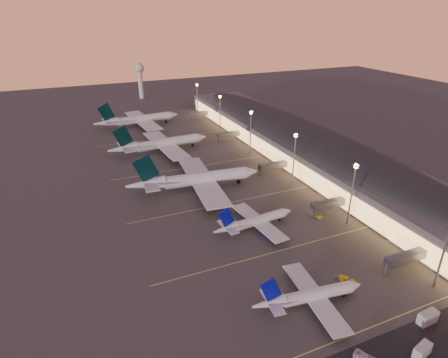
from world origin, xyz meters
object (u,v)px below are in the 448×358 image
(airliner_narrow_south, at_px, (309,296))
(airliner_wide_near, at_px, (195,179))
(radar_tower, at_px, (140,75))
(baggage_tug_d, at_px, (342,278))
(airliner_wide_mid, at_px, (160,144))
(airliner_wide_far, at_px, (138,120))
(catering_truck_b, at_px, (429,317))
(catering_truck_a, at_px, (423,350))
(airliner_narrow_north, at_px, (254,221))
(baggage_tug_b, at_px, (350,284))
(baggage_tug_a, at_px, (345,289))
(baggage_tug_c, at_px, (318,217))

(airliner_narrow_south, bearing_deg, airliner_wide_near, 100.08)
(radar_tower, bearing_deg, baggage_tug_d, -89.62)
(airliner_wide_mid, distance_m, airliner_wide_far, 58.09)
(airliner_wide_mid, bearing_deg, airliner_wide_near, -92.44)
(catering_truck_b, height_order, baggage_tug_d, catering_truck_b)
(airliner_wide_mid, xyz_separation_m, catering_truck_a, (22.71, -166.60, -3.44))
(airliner_narrow_north, relative_size, baggage_tug_b, 7.97)
(baggage_tug_b, bearing_deg, catering_truck_b, -76.18)
(airliner_narrow_south, xyz_separation_m, airliner_narrow_north, (4.77, 42.68, 0.08))
(airliner_wide_far, xyz_separation_m, baggage_tug_d, (24.41, -193.97, -4.53))
(radar_tower, xyz_separation_m, catering_truck_b, (11.80, -309.68, -20.22))
(airliner_wide_far, relative_size, catering_truck_b, 9.62)
(radar_tower, bearing_deg, airliner_wide_far, -103.74)
(radar_tower, height_order, catering_truck_b, radar_tower)
(airliner_narrow_north, bearing_deg, airliner_narrow_south, -101.73)
(airliner_wide_mid, relative_size, baggage_tug_a, 13.34)
(catering_truck_b, bearing_deg, baggage_tug_d, 109.87)
(airliner_narrow_north, bearing_deg, baggage_tug_d, -78.23)
(baggage_tug_a, relative_size, baggage_tug_d, 1.15)
(airliner_narrow_south, xyz_separation_m, airliner_wide_near, (-4.67, 84.66, 2.03))
(airliner_wide_near, distance_m, catering_truck_b, 107.90)
(baggage_tug_a, distance_m, catering_truck_b, 22.65)
(baggage_tug_b, bearing_deg, airliner_narrow_north, 95.49)
(airliner_narrow_south, xyz_separation_m, catering_truck_a, (15.83, -25.79, -1.63))
(airliner_narrow_south, height_order, baggage_tug_b, airliner_narrow_south)
(airliner_wide_mid, height_order, baggage_tug_b, airliner_wide_mid)
(catering_truck_b, bearing_deg, baggage_tug_a, 120.34)
(airliner_narrow_south, xyz_separation_m, airliner_wide_mid, (-6.88, 140.80, 1.80))
(radar_tower, bearing_deg, catering_truck_b, -87.82)
(catering_truck_a, bearing_deg, baggage_tug_c, 61.83)
(baggage_tug_a, height_order, baggage_tug_c, baggage_tug_a)
(airliner_narrow_north, height_order, radar_tower, radar_tower)
(airliner_narrow_south, bearing_deg, baggage_tug_b, 12.47)
(airliner_wide_near, bearing_deg, radar_tower, 90.18)
(airliner_narrow_south, distance_m, airliner_wide_mid, 140.98)
(baggage_tug_a, bearing_deg, airliner_wide_mid, 122.42)
(airliner_wide_near, height_order, catering_truck_b, airliner_wide_near)
(radar_tower, bearing_deg, baggage_tug_a, -90.12)
(airliner_wide_near, xyz_separation_m, airliner_wide_far, (-3.33, 114.22, -0.13))
(baggage_tug_a, relative_size, catering_truck_b, 0.71)
(airliner_wide_near, xyz_separation_m, radar_tower, (19.20, 206.39, 16.66))
(radar_tower, xyz_separation_m, baggage_tug_d, (1.88, -286.14, -21.32))
(airliner_wide_mid, height_order, baggage_tug_c, airliner_wide_mid)
(radar_tower, height_order, baggage_tug_a, radar_tower)
(catering_truck_a, bearing_deg, baggage_tug_b, 74.04)
(radar_tower, bearing_deg, baggage_tug_b, -89.52)
(airliner_narrow_north, distance_m, catering_truck_a, 69.38)
(baggage_tug_a, bearing_deg, baggage_tug_d, 85.51)
(airliner_narrow_north, bearing_deg, baggage_tug_c, -12.61)
(baggage_tug_b, relative_size, catering_truck_b, 0.69)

